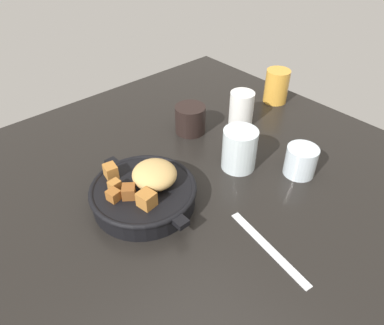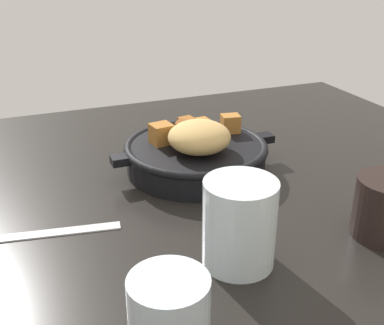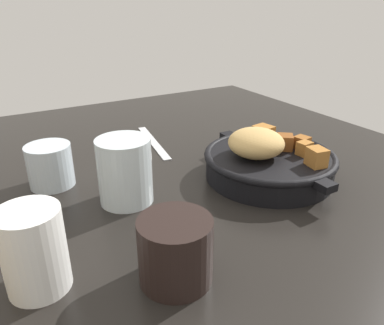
# 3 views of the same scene
# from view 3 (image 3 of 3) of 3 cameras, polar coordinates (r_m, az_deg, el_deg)

# --- Properties ---
(ground_plane) EXTENTS (1.11, 1.01, 0.02)m
(ground_plane) POSITION_cam_3_polar(r_m,az_deg,el_deg) (0.62, -1.83, -4.01)
(ground_plane) COLOR black
(cast_iron_skillet) EXTENTS (0.26, 0.22, 0.09)m
(cast_iron_skillet) POSITION_cam_3_polar(r_m,az_deg,el_deg) (0.63, 11.55, 0.34)
(cast_iron_skillet) COLOR black
(cast_iron_skillet) RESTS_ON ground_plane
(butter_knife) EXTENTS (0.20, 0.05, 0.00)m
(butter_knife) POSITION_cam_3_polar(r_m,az_deg,el_deg) (0.79, -5.94, 3.18)
(butter_knife) COLOR silver
(butter_knife) RESTS_ON ground_plane
(water_glass_tall) EXTENTS (0.08, 0.08, 0.10)m
(water_glass_tall) POSITION_cam_3_polar(r_m,az_deg,el_deg) (0.55, -10.21, -1.27)
(water_glass_tall) COLOR silver
(water_glass_tall) RESTS_ON ground_plane
(water_glass_short) EXTENTS (0.07, 0.07, 0.07)m
(water_glass_short) POSITION_cam_3_polar(r_m,az_deg,el_deg) (0.64, -20.86, -0.43)
(water_glass_short) COLOR silver
(water_glass_short) RESTS_ON ground_plane
(white_creamer_pitcher) EXTENTS (0.06, 0.06, 0.09)m
(white_creamer_pitcher) POSITION_cam_3_polar(r_m,az_deg,el_deg) (0.42, -23.02, -12.26)
(white_creamer_pitcher) COLOR white
(white_creamer_pitcher) RESTS_ON ground_plane
(coffee_mug_dark) EXTENTS (0.08, 0.08, 0.07)m
(coffee_mug_dark) POSITION_cam_3_polar(r_m,az_deg,el_deg) (0.40, -2.55, -13.30)
(coffee_mug_dark) COLOR black
(coffee_mug_dark) RESTS_ON ground_plane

